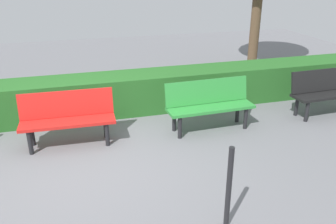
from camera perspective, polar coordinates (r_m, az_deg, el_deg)
name	(u,v)px	position (r m, az deg, el deg)	size (l,w,h in m)	color
ground_plane	(81,165)	(5.37, -13.83, -8.29)	(18.92, 18.92, 0.00)	slate
bench_black	(327,90)	(7.43, 24.31, 3.28)	(1.50, 0.52, 0.86)	black
bench_green	(209,103)	(6.18, 6.62, 1.50)	(1.54, 0.51, 0.86)	#2D8C38
bench_red	(67,116)	(5.82, -15.95, -0.66)	(1.48, 0.50, 0.86)	red
hedge_row	(129,93)	(6.99, -6.28, 3.09)	(14.92, 0.78, 0.74)	#266023
railing_post_mid	(228,188)	(3.91, 9.73, -12.08)	(0.06, 0.06, 1.00)	black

